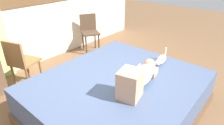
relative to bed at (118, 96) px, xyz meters
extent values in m
plane|color=brown|center=(-0.08, 0.01, -0.26)|extent=(16.00, 16.00, 0.00)
cube|color=brown|center=(0.00, 0.00, -0.19)|extent=(2.23, 1.95, 0.14)
cube|color=#425170|center=(0.00, 0.00, 0.07)|extent=(2.17, 1.89, 0.38)
ellipsoid|color=silver|center=(0.16, -0.24, 0.35)|extent=(0.60, 0.38, 0.17)
sphere|color=tan|center=(0.50, -0.17, 0.35)|extent=(0.17, 0.17, 0.17)
cube|color=tan|center=(-0.21, -0.32, 0.43)|extent=(0.31, 0.29, 0.34)
cube|color=tan|center=(0.38, -0.19, 0.30)|extent=(0.26, 0.32, 0.08)
ellipsoid|color=silver|center=(0.79, -0.21, 0.33)|extent=(0.27, 0.14, 0.13)
sphere|color=silver|center=(0.63, -0.22, 0.34)|extent=(0.08, 0.08, 0.08)
cylinder|color=silver|center=(0.94, -0.19, 0.39)|extent=(0.02, 0.02, 0.16)
cylinder|color=brown|center=(-0.39, 1.77, -0.04)|extent=(0.04, 0.04, 0.44)
cylinder|color=brown|center=(-0.30, 1.48, -0.04)|extent=(0.04, 0.04, 0.44)
cylinder|color=brown|center=(-0.68, 1.67, -0.04)|extent=(0.04, 0.04, 0.44)
cylinder|color=brown|center=(-0.59, 1.38, -0.04)|extent=(0.04, 0.04, 0.44)
cube|color=brown|center=(-0.49, 1.57, 0.20)|extent=(0.48, 0.48, 0.04)
cube|color=brown|center=(-0.65, 1.52, 0.41)|extent=(0.16, 0.37, 0.38)
cylinder|color=#4C3828|center=(1.29, 1.62, -0.04)|extent=(0.04, 0.04, 0.44)
cylinder|color=#4C3828|center=(1.03, 1.76, -0.04)|extent=(0.04, 0.04, 0.44)
cylinder|color=#4C3828|center=(1.44, 1.89, -0.04)|extent=(0.04, 0.04, 0.44)
cylinder|color=#4C3828|center=(1.17, 2.03, -0.04)|extent=(0.04, 0.04, 0.44)
cube|color=#4C3828|center=(1.23, 1.82, 0.20)|extent=(0.52, 0.52, 0.04)
cube|color=#4C3828|center=(1.32, 1.97, 0.41)|extent=(0.35, 0.22, 0.38)
camera|label=1|loc=(-1.70, -1.33, 1.63)|focal=30.80mm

